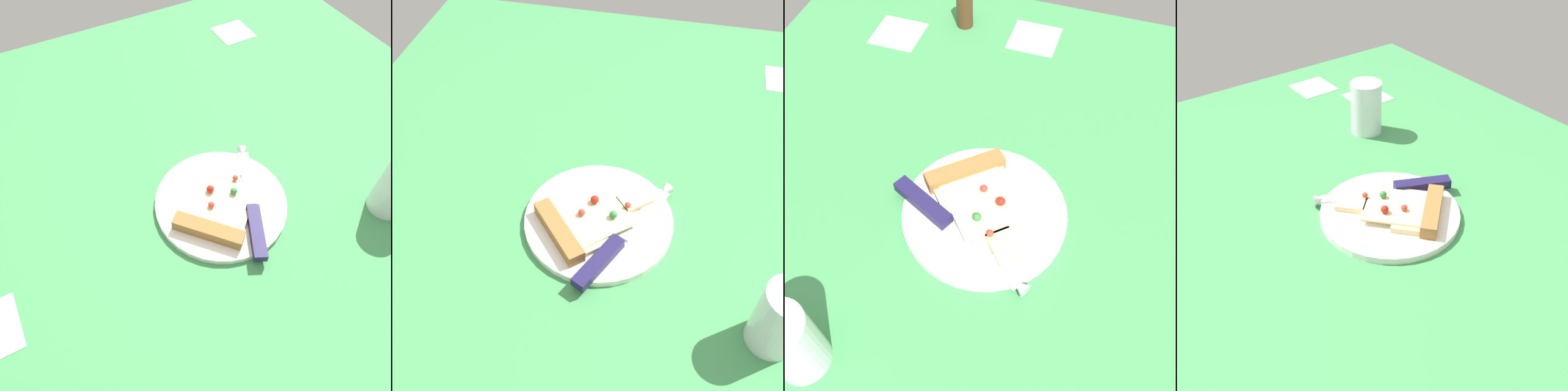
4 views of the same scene
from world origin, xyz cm
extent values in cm
cube|color=#3D8C4C|center=(0.00, 0.00, -1.50)|extent=(115.87, 115.87, 3.00)
cube|color=white|center=(-38.17, 26.22, -0.10)|extent=(9.00, 9.00, 0.20)
cylinder|color=white|center=(7.82, -4.78, 0.59)|extent=(23.40, 23.40, 1.17)
cube|color=beige|center=(10.49, -7.76, 1.67)|extent=(12.20, 11.81, 1.00)
cube|color=beige|center=(6.82, -3.67, 1.67)|extent=(9.10, 8.98, 1.00)
cube|color=beige|center=(3.48, 0.06, 1.67)|extent=(6.15, 6.28, 1.00)
cube|color=#F2E099|center=(8.48, -5.53, 2.32)|extent=(13.52, 13.59, 0.30)
cube|color=#9E6633|center=(12.49, -10.00, 2.27)|extent=(10.67, 9.94, 2.20)
sphere|color=red|center=(8.74, -7.31, 3.02)|extent=(1.09, 1.09, 1.09)
sphere|color=red|center=(5.71, -0.63, 2.97)|extent=(0.99, 0.99, 0.99)
sphere|color=#2D7A38|center=(8.16, -2.47, 3.08)|extent=(1.22, 1.22, 1.22)
sphere|color=#B21E14|center=(5.85, -5.88, 3.13)|extent=(1.32, 1.32, 1.32)
cube|color=silver|center=(5.56, 2.12, 1.32)|extent=(11.70, 6.96, 0.30)
cone|color=silver|center=(0.14, 4.69, 1.32)|extent=(2.67, 2.67, 2.00)
cube|color=#1E1947|center=(16.40, -3.04, 1.97)|extent=(9.98, 6.28, 1.60)
camera|label=1|loc=(38.66, -26.45, 55.68)|focal=34.28mm
camera|label=2|loc=(54.46, 3.98, 60.48)|focal=44.47mm
camera|label=3|loc=(-3.22, 30.44, 58.20)|focal=44.24mm
camera|label=4|loc=(-36.47, -59.22, 56.05)|focal=49.08mm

